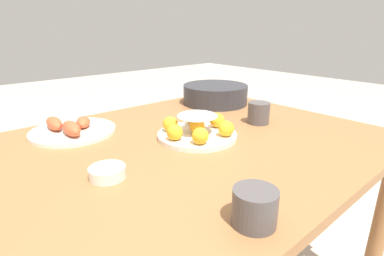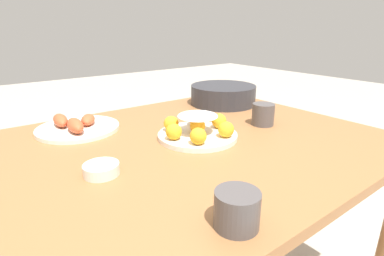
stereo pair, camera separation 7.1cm
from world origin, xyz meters
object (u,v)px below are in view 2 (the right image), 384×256
(serving_bowl, at_px, (223,94))
(sauce_bowl, at_px, (101,169))
(cup_near, at_px, (237,209))
(cup_far, at_px, (263,114))
(seafood_platter, at_px, (76,126))
(cake_plate, at_px, (198,129))
(dining_table, at_px, (186,165))

(serving_bowl, bearing_deg, sauce_bowl, -154.36)
(cup_near, xyz_separation_m, cup_far, (0.52, 0.38, 0.00))
(cup_near, bearing_deg, sauce_bowl, 109.53)
(seafood_platter, height_order, cup_near, cup_near)
(cup_near, bearing_deg, cake_plate, 60.82)
(serving_bowl, bearing_deg, cake_plate, -142.51)
(serving_bowl, bearing_deg, dining_table, -145.87)
(sauce_bowl, height_order, cup_near, cup_near)
(sauce_bowl, distance_m, cup_near, 0.37)
(serving_bowl, height_order, cup_far, serving_bowl)
(cup_near, bearing_deg, dining_table, 66.23)
(cup_near, relative_size, cup_far, 1.04)
(dining_table, distance_m, seafood_platter, 0.42)
(cup_near, bearing_deg, serving_bowl, 49.01)
(seafood_platter, distance_m, cup_far, 0.69)
(serving_bowl, height_order, cup_near, serving_bowl)
(serving_bowl, distance_m, sauce_bowl, 0.82)
(dining_table, height_order, cup_far, cup_far)
(sauce_bowl, bearing_deg, seafood_platter, 81.97)
(dining_table, xyz_separation_m, cup_near, (-0.18, -0.41, 0.12))
(serving_bowl, distance_m, cup_far, 0.34)
(sauce_bowl, bearing_deg, cup_far, 2.23)
(dining_table, distance_m, cake_plate, 0.13)
(sauce_bowl, height_order, cup_far, cup_far)
(cake_plate, xyz_separation_m, cup_near, (-0.23, -0.41, 0.01))
(seafood_platter, bearing_deg, cup_near, -84.44)
(sauce_bowl, bearing_deg, serving_bowl, 25.64)
(dining_table, height_order, seafood_platter, seafood_platter)
(cup_far, bearing_deg, serving_bowl, 73.38)
(cup_far, bearing_deg, dining_table, 173.67)
(cake_plate, relative_size, seafood_platter, 0.92)
(dining_table, relative_size, seafood_platter, 4.47)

